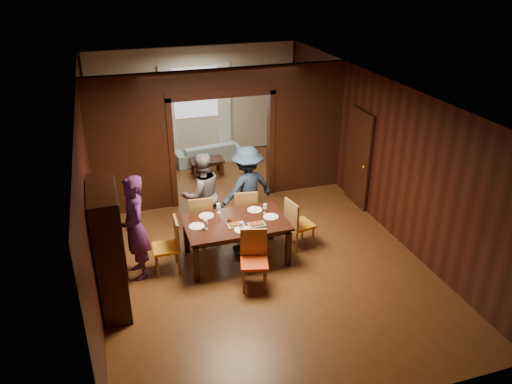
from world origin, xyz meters
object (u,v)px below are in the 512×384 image
object	(u,v)px
sofa	(207,152)
chair_far_r	(245,211)
person_navy	(247,189)
hutch	(109,249)
person_grey	(202,195)
chair_far_l	(200,217)
chair_left	(166,246)
chair_near	(254,261)
person_purple	(135,228)
coffee_table	(207,167)
dining_table	(236,240)
chair_right	(300,223)

from	to	relation	value
sofa	chair_far_r	world-z (taller)	chair_far_r
person_navy	hutch	size ratio (longest dim) A/B	0.86
person_grey	chair_far_l	distance (m)	0.43
chair_left	person_navy	bearing A→B (deg)	121.64
chair_left	chair_far_l	world-z (taller)	same
sofa	chair_near	xyz separation A→B (m)	(-0.45, -5.58, 0.23)
person_purple	coffee_table	distance (m)	4.38
chair_far_l	sofa	bearing A→B (deg)	-98.87
sofa	chair_far_r	size ratio (longest dim) A/B	1.80
coffee_table	chair_left	size ratio (longest dim) A/B	0.82
chair_near	hutch	world-z (taller)	hutch
coffee_table	chair_far_r	xyz separation A→B (m)	(0.08, -3.01, 0.28)
person_grey	dining_table	bearing A→B (deg)	97.93
hutch	chair_left	bearing A→B (deg)	36.11
person_grey	chair_right	bearing A→B (deg)	136.73
person_grey	chair_right	size ratio (longest dim) A/B	1.73
chair_far_r	hutch	world-z (taller)	hutch
chair_near	hutch	bearing A→B (deg)	-171.84
person_grey	coffee_table	size ratio (longest dim) A/B	2.10
person_purple	coffee_table	size ratio (longest dim) A/B	2.28
chair_left	chair_far_r	size ratio (longest dim) A/B	1.00
hutch	person_navy	bearing A→B (deg)	32.32
chair_far_l	hutch	world-z (taller)	hutch
person_purple	chair_near	distance (m)	2.04
sofa	chair_far_l	size ratio (longest dim) A/B	1.80
person_grey	sofa	distance (m)	3.79
sofa	coffee_table	world-z (taller)	sofa
coffee_table	chair_far_l	distance (m)	3.13
person_purple	sofa	distance (m)	5.22
chair_far_r	person_purple	bearing A→B (deg)	29.10
person_navy	coffee_table	size ratio (longest dim) A/B	2.15
coffee_table	hutch	size ratio (longest dim) A/B	0.40
person_navy	chair_near	size ratio (longest dim) A/B	1.77
person_grey	chair_far_r	bearing A→B (deg)	152.21
person_purple	chair_right	xyz separation A→B (m)	(2.96, 0.03, -0.43)
person_grey	chair_far_l	world-z (taller)	person_grey
hutch	dining_table	bearing A→B (deg)	16.95
sofa	chair_far_l	world-z (taller)	chair_far_l
person_navy	dining_table	world-z (taller)	person_navy
sofa	chair_left	xyz separation A→B (m)	(-1.76, -4.69, 0.23)
chair_right	person_navy	bearing A→B (deg)	25.97
person_navy	chair_far_l	xyz separation A→B (m)	(-0.98, -0.20, -0.37)
person_navy	chair_right	size ratio (longest dim) A/B	1.77
person_navy	chair_far_r	world-z (taller)	person_navy
person_navy	dining_table	size ratio (longest dim) A/B	0.96
coffee_table	person_grey	bearing A→B (deg)	-104.01
person_grey	sofa	world-z (taller)	person_grey
person_grey	chair_left	size ratio (longest dim) A/B	1.73
sofa	hutch	xyz separation A→B (m)	(-2.66, -5.35, 0.75)
coffee_table	chair_left	xyz separation A→B (m)	(-1.56, -3.84, 0.28)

